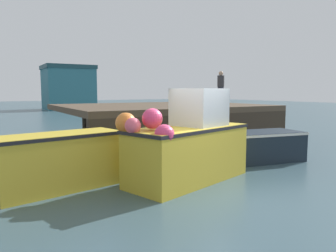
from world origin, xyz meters
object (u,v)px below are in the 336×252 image
at_px(fishing_boat_near_right, 188,145).
at_px(fishing_boat_mid, 262,145).
at_px(dockworker, 221,88).
at_px(fishing_boat_near_left, 59,160).

distance_m(fishing_boat_near_right, fishing_boat_mid, 3.77).
xyz_separation_m(fishing_boat_near_right, dockworker, (5.61, 5.53, 1.59)).
xyz_separation_m(fishing_boat_near_right, fishing_boat_mid, (3.65, 0.85, -0.43)).
height_order(fishing_boat_near_left, fishing_boat_near_right, fishing_boat_near_right).
bearing_deg(fishing_boat_near_right, fishing_boat_near_left, 163.46).
relative_size(fishing_boat_near_right, dockworker, 2.38).
bearing_deg(fishing_boat_near_left, dockworker, 27.67).
bearing_deg(fishing_boat_near_left, fishing_boat_mid, -0.69).
bearing_deg(dockworker, fishing_boat_near_left, -152.33).
distance_m(fishing_boat_near_left, dockworker, 10.06).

